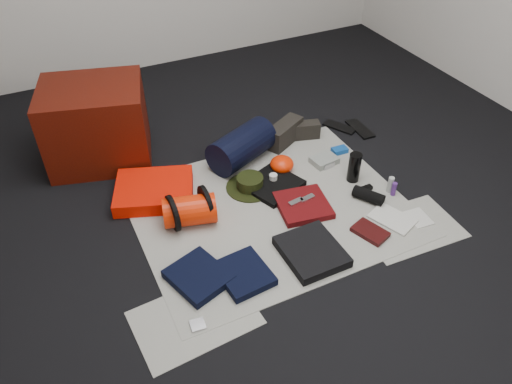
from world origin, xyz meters
name	(u,v)px	position (x,y,z in m)	size (l,w,h in m)	color
floor	(271,210)	(0.00, 0.00, -0.01)	(4.50, 4.50, 0.02)	black
newspaper_mat	(271,209)	(0.00, 0.00, 0.00)	(1.60, 1.30, 0.01)	#B6B6A8
newspaper_sheet_front_left	(195,318)	(-0.70, -0.55, 0.00)	(0.58, 0.40, 0.00)	#B6B6A8
newspaper_sheet_front_right	(409,228)	(0.65, -0.50, 0.00)	(0.58, 0.40, 0.00)	#B6B6A8
red_cabinet	(97,124)	(-0.79, 0.99, 0.27)	(0.64, 0.54, 0.54)	#4C0E05
sleeping_pad	(154,191)	(-0.60, 0.42, 0.05)	(0.47, 0.39, 0.09)	#F21702
stuff_sack	(190,211)	(-0.48, 0.10, 0.09)	(0.18, 0.18, 0.30)	red
sack_strap_left	(173,213)	(-0.58, 0.10, 0.11)	(0.22, 0.22, 0.03)	black
sack_strap_right	(206,203)	(-0.38, 0.10, 0.11)	(0.22, 0.22, 0.03)	black
navy_duffel	(242,146)	(0.05, 0.53, 0.13)	(0.24, 0.24, 0.46)	black
boonie_brim	(250,187)	(-0.03, 0.24, 0.01)	(0.31, 0.31, 0.01)	black
boonie_crown	(250,182)	(-0.03, 0.24, 0.05)	(0.17, 0.17, 0.07)	black
hiking_boot_left	(284,133)	(0.41, 0.60, 0.08)	(0.31, 0.12, 0.16)	black
hiking_boot_right	(303,130)	(0.57, 0.60, 0.07)	(0.24, 0.09, 0.12)	black
flip_flop_left	(340,127)	(0.89, 0.60, 0.01)	(0.09, 0.25, 0.01)	black
flip_flop_right	(360,129)	(1.01, 0.51, 0.01)	(0.10, 0.27, 0.01)	black
trousers_navy_a	(199,276)	(-0.60, -0.33, 0.03)	(0.26, 0.30, 0.05)	black
trousers_navy_b	(244,274)	(-0.38, -0.42, 0.03)	(0.25, 0.28, 0.04)	black
trousers_charcoal	(312,252)	(0.02, -0.44, 0.03)	(0.31, 0.35, 0.05)	black
black_tshirt	(273,184)	(0.11, 0.19, 0.02)	(0.32, 0.30, 0.03)	black
red_shirt	(303,205)	(0.18, -0.08, 0.03)	(0.30, 0.30, 0.04)	#54090B
orange_stuff_sack	(282,164)	(0.24, 0.31, 0.06)	(0.16, 0.16, 0.10)	red
first_aid_pouch	(324,160)	(0.54, 0.26, 0.03)	(0.17, 0.13, 0.04)	gray
water_bottle	(354,167)	(0.61, 0.02, 0.11)	(0.08, 0.08, 0.20)	black
speaker	(368,196)	(0.58, -0.19, 0.04)	(0.08, 0.08, 0.19)	black
compact_camera	(327,165)	(0.53, 0.21, 0.02)	(0.09, 0.05, 0.04)	#BAB9BF
cyan_case	(340,150)	(0.70, 0.32, 0.02)	(0.11, 0.07, 0.03)	#0F4797
toiletry_purple	(394,189)	(0.75, -0.22, 0.05)	(0.03, 0.03, 0.09)	#4B2371
toiletry_clear	(390,185)	(0.75, -0.18, 0.06)	(0.04, 0.04, 0.11)	#9FA39F
paperback_book	(370,232)	(0.41, -0.44, 0.02)	(0.13, 0.20, 0.03)	black
map_booklet	(392,219)	(0.60, -0.40, 0.01)	(0.17, 0.25, 0.01)	beige
map_printout	(418,218)	(0.75, -0.46, 0.01)	(0.12, 0.16, 0.01)	beige
sunglasses	(365,189)	(0.62, -0.10, 0.02)	(0.09, 0.04, 0.02)	black
key_cluster	(198,325)	(-0.70, -0.60, 0.01)	(0.07, 0.07, 0.01)	#BAB9BF
tape_roll	(273,177)	(0.13, 0.22, 0.06)	(0.05, 0.05, 0.04)	silver
energy_bar_a	(296,202)	(0.14, -0.06, 0.05)	(0.10, 0.04, 0.01)	#BAB9BF
energy_bar_b	(307,198)	(0.22, -0.06, 0.05)	(0.10, 0.04, 0.01)	#BAB9BF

